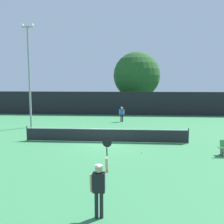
{
  "coord_description": "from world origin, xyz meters",
  "views": [
    {
      "loc": [
        1.76,
        -17.43,
        4.27
      ],
      "look_at": [
        0.24,
        2.77,
        1.82
      ],
      "focal_mm": 40.18,
      "sensor_mm": 36.0,
      "label": 1
    }
  ],
  "objects": [
    {
      "name": "light_pole",
      "position": [
        -7.59,
        5.21,
        5.31
      ],
      "size": [
        1.18,
        0.28,
        9.46
      ],
      "color": "gray",
      "rests_on": "ground"
    },
    {
      "name": "tennis_ball",
      "position": [
        2.45,
        -2.7,
        0.03
      ],
      "size": [
        0.07,
        0.07,
        0.07
      ],
      "primitive_type": "sphere",
      "color": "#CCE033",
      "rests_on": "ground"
    },
    {
      "name": "player_receiving",
      "position": [
        0.81,
        9.15,
        0.97
      ],
      "size": [
        0.57,
        0.23,
        1.59
      ],
      "rotation": [
        0.0,
        0.0,
        3.14
      ],
      "color": "blue",
      "rests_on": "ground"
    },
    {
      "name": "perimeter_fence",
      "position": [
        0.0,
        14.83,
        1.5
      ],
      "size": [
        34.39,
        0.12,
        3.0
      ],
      "primitive_type": "cube",
      "color": "black",
      "rests_on": "ground"
    },
    {
      "name": "player_serving",
      "position": [
        0.8,
        -10.02,
        1.14
      ],
      "size": [
        0.67,
        0.4,
        2.57
      ],
      "color": "black",
      "rests_on": "ground"
    },
    {
      "name": "tennis_net",
      "position": [
        0.0,
        0.0,
        0.51
      ],
      "size": [
        11.64,
        0.08,
        1.07
      ],
      "color": "#232328",
      "rests_on": "ground"
    },
    {
      "name": "parked_car_near",
      "position": [
        -2.69,
        21.3,
        0.78
      ],
      "size": [
        2.39,
        4.4,
        1.69
      ],
      "rotation": [
        0.0,
        0.0,
        -0.12
      ],
      "color": "navy",
      "rests_on": "ground"
    },
    {
      "name": "ground_plane",
      "position": [
        0.0,
        0.0,
        0.0
      ],
      "size": [
        120.0,
        120.0,
        0.0
      ],
      "primitive_type": "plane",
      "color": "#387F4C"
    },
    {
      "name": "spare_racket",
      "position": [
        7.45,
        -2.07,
        0.02
      ],
      "size": [
        0.28,
        0.52,
        0.04
      ],
      "color": "black",
      "rests_on": "ground"
    },
    {
      "name": "large_tree",
      "position": [
        2.61,
        20.36,
        5.2
      ],
      "size": [
        6.92,
        6.92,
        8.67
      ],
      "color": "brown",
      "rests_on": "ground"
    },
    {
      "name": "parked_car_mid",
      "position": [
        9.74,
        20.23,
        0.78
      ],
      "size": [
        2.48,
        4.43,
        1.69
      ],
      "rotation": [
        0.0,
        0.0,
        -0.14
      ],
      "color": "#B7B7BC",
      "rests_on": "ground"
    }
  ]
}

